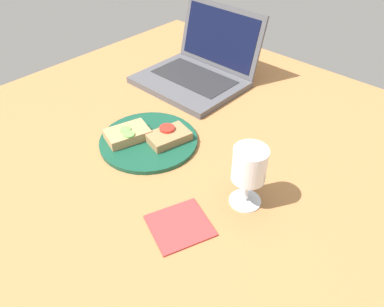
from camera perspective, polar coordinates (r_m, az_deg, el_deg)
wooden_table at (r=93.35cm, az=-1.66°, el=-2.02°), size 140.00×140.00×3.00cm
plate at (r=98.80cm, az=-6.66°, el=1.93°), size 25.65×25.65×1.13cm
sandwich_with_tomato at (r=96.97cm, az=-3.61°, el=2.66°), size 9.20×11.93×2.94cm
sandwich_with_cucumber at (r=98.76cm, az=-9.81°, el=2.93°), size 10.14×12.61×3.00cm
wine_glass at (r=76.49cm, az=8.61°, el=-2.15°), size 7.19×7.19×14.47cm
laptop at (r=125.26cm, az=0.83°, el=12.58°), size 32.47×30.82×21.76cm
napkin at (r=77.99cm, az=-1.87°, el=-10.92°), size 14.75×15.13×0.40cm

